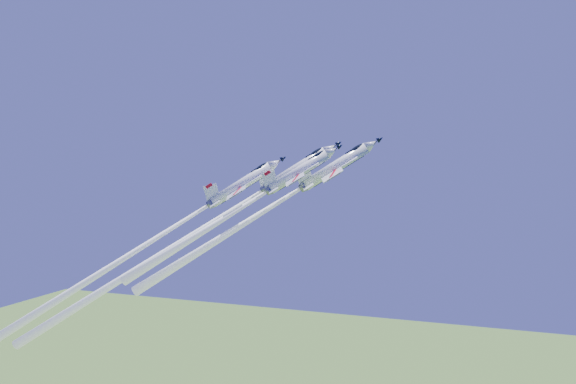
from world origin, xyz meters
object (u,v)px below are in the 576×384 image
(jet_slot, at_px, (135,251))
(jet_lead, at_px, (263,212))
(jet_right, at_px, (237,210))
(jet_left, at_px, (183,241))

(jet_slot, bearing_deg, jet_lead, 87.60)
(jet_lead, relative_size, jet_right, 1.18)
(jet_left, relative_size, jet_slot, 1.12)
(jet_lead, height_order, jet_right, jet_lead)
(jet_lead, relative_size, jet_left, 0.72)
(jet_left, height_order, jet_slot, jet_left)
(jet_lead, distance_m, jet_slot, 22.95)
(jet_left, bearing_deg, jet_lead, 58.47)
(jet_lead, bearing_deg, jet_left, -121.53)
(jet_left, bearing_deg, jet_slot, -40.94)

